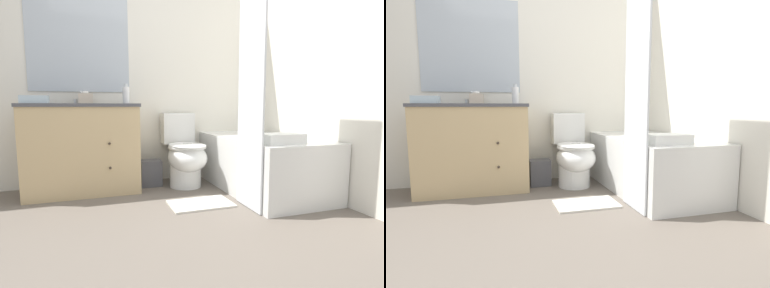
{
  "view_description": "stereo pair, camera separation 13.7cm",
  "coord_description": "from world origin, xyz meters",
  "views": [
    {
      "loc": [
        -0.69,
        -1.59,
        0.82
      ],
      "look_at": [
        0.11,
        0.75,
        0.51
      ],
      "focal_mm": 28.0,
      "sensor_mm": 36.0,
      "label": 1
    },
    {
      "loc": [
        -0.56,
        -1.63,
        0.82
      ],
      "look_at": [
        0.11,
        0.75,
        0.51
      ],
      "focal_mm": 28.0,
      "sensor_mm": 36.0,
      "label": 2
    }
  ],
  "objects": [
    {
      "name": "tissue_box",
      "position": [
        -0.72,
        1.56,
        0.9
      ],
      "size": [
        0.13,
        0.12,
        0.13
      ],
      "color": "beige",
      "rests_on": "vanity_cabinet"
    },
    {
      "name": "wall_right",
      "position": [
        1.3,
        0.83,
        1.25
      ],
      "size": [
        0.05,
        2.67,
        2.5
      ],
      "color": "white",
      "rests_on": "ground_plane"
    },
    {
      "name": "shower_curtain",
      "position": [
        0.5,
        0.48,
        0.98
      ],
      "size": [
        0.01,
        0.38,
        1.95
      ],
      "color": "white",
      "rests_on": "ground_plane"
    },
    {
      "name": "hand_towel_folded",
      "position": [
        -1.12,
        1.27,
        0.88
      ],
      "size": [
        0.21,
        0.17,
        0.07
      ],
      "color": "silver",
      "rests_on": "vanity_cabinet"
    },
    {
      "name": "vanity_cabinet",
      "position": [
        -0.76,
        1.41,
        0.43
      ],
      "size": [
        1.03,
        0.55,
        0.84
      ],
      "color": "tan",
      "rests_on": "ground_plane"
    },
    {
      "name": "bath_mat",
      "position": [
        0.16,
        0.68,
        0.01
      ],
      "size": [
        0.52,
        0.32,
        0.02
      ],
      "color": "silver",
      "rests_on": "ground_plane"
    },
    {
      "name": "wastebasket",
      "position": [
        -0.11,
        1.42,
        0.13
      ],
      "size": [
        0.21,
        0.18,
        0.27
      ],
      "color": "#4C4C51",
      "rests_on": "ground_plane"
    },
    {
      "name": "bathtub",
      "position": [
        0.89,
        0.94,
        0.26
      ],
      "size": [
        0.75,
        1.45,
        0.52
      ],
      "color": "white",
      "rests_on": "ground_plane"
    },
    {
      "name": "toilet",
      "position": [
        0.22,
        1.29,
        0.33
      ],
      "size": [
        0.38,
        0.69,
        0.74
      ],
      "color": "white",
      "rests_on": "ground_plane"
    },
    {
      "name": "bath_towel_folded",
      "position": [
        0.75,
        0.42,
        0.56
      ],
      "size": [
        0.33,
        0.21,
        0.08
      ],
      "color": "white",
      "rests_on": "bathtub"
    },
    {
      "name": "soap_dispenser",
      "position": [
        -0.34,
        1.39,
        0.93
      ],
      "size": [
        0.07,
        0.07,
        0.19
      ],
      "color": "white",
      "rests_on": "vanity_cabinet"
    },
    {
      "name": "ground_plane",
      "position": [
        0.0,
        0.0,
        0.0
      ],
      "size": [
        14.0,
        14.0,
        0.0
      ],
      "primitive_type": "plane",
      "color": "#6B6056"
    },
    {
      "name": "wall_back",
      "position": [
        -0.01,
        1.69,
        1.25
      ],
      "size": [
        8.0,
        0.06,
        2.5
      ],
      "color": "white",
      "rests_on": "ground_plane"
    },
    {
      "name": "sink_faucet",
      "position": [
        -0.76,
        1.58,
        0.88
      ],
      "size": [
        0.14,
        0.12,
        0.12
      ],
      "color": "silver",
      "rests_on": "vanity_cabinet"
    }
  ]
}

